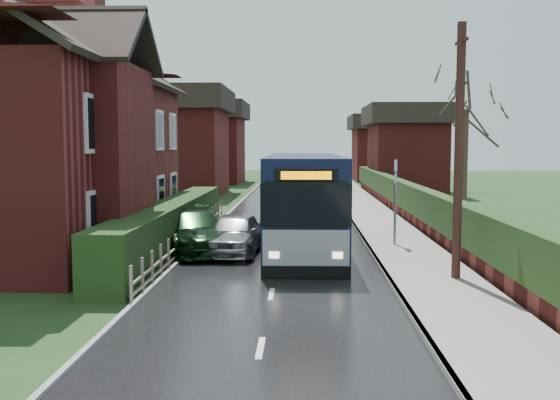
{
  "coord_description": "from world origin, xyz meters",
  "views": [
    {
      "loc": [
        0.73,
        -16.83,
        3.65
      ],
      "look_at": [
        0.01,
        3.75,
        1.8
      ],
      "focal_mm": 40.0,
      "sensor_mm": 36.0,
      "label": 1
    }
  ],
  "objects_px": {
    "bus": "(304,202)",
    "car_silver": "(235,233)",
    "brick_house": "(31,123)",
    "telegraph_pole": "(459,153)",
    "bus_stop_sign": "(395,190)",
    "car_green": "(195,231)"
  },
  "relations": [
    {
      "from": "bus",
      "to": "bus_stop_sign",
      "type": "bearing_deg",
      "value": -1.26
    },
    {
      "from": "bus",
      "to": "car_green",
      "type": "relative_size",
      "value": 2.18
    },
    {
      "from": "brick_house",
      "to": "car_silver",
      "type": "height_order",
      "value": "brick_house"
    },
    {
      "from": "car_green",
      "to": "telegraph_pole",
      "type": "xyz_separation_m",
      "value": [
        7.7,
        -4.48,
        2.7
      ]
    },
    {
      "from": "car_silver",
      "to": "bus",
      "type": "bearing_deg",
      "value": 34.1
    },
    {
      "from": "brick_house",
      "to": "car_silver",
      "type": "bearing_deg",
      "value": -8.92
    },
    {
      "from": "brick_house",
      "to": "telegraph_pole",
      "type": "bearing_deg",
      "value": -21.24
    },
    {
      "from": "car_green",
      "to": "bus_stop_sign",
      "type": "distance_m",
      "value": 7.1
    },
    {
      "from": "car_green",
      "to": "bus_stop_sign",
      "type": "relative_size",
      "value": 1.58
    },
    {
      "from": "car_silver",
      "to": "telegraph_pole",
      "type": "bearing_deg",
      "value": -30.06
    },
    {
      "from": "bus_stop_sign",
      "to": "car_green",
      "type": "bearing_deg",
      "value": -158.79
    },
    {
      "from": "car_silver",
      "to": "brick_house",
      "type": "bearing_deg",
      "value": 174.23
    },
    {
      "from": "telegraph_pole",
      "to": "car_silver",
      "type": "bearing_deg",
      "value": 142.52
    },
    {
      "from": "bus",
      "to": "car_silver",
      "type": "xyz_separation_m",
      "value": [
        -2.3,
        -1.38,
        -0.93
      ]
    },
    {
      "from": "brick_house",
      "to": "telegraph_pole",
      "type": "relative_size",
      "value": 2.16
    },
    {
      "from": "brick_house",
      "to": "car_green",
      "type": "relative_size",
      "value": 2.96
    },
    {
      "from": "bus",
      "to": "car_green",
      "type": "bearing_deg",
      "value": -165.09
    },
    {
      "from": "brick_house",
      "to": "bus",
      "type": "distance_m",
      "value": 9.93
    },
    {
      "from": "bus",
      "to": "telegraph_pole",
      "type": "distance_m",
      "value": 7.04
    },
    {
      "from": "brick_house",
      "to": "telegraph_pole",
      "type": "distance_m",
      "value": 14.55
    },
    {
      "from": "car_green",
      "to": "telegraph_pole",
      "type": "bearing_deg",
      "value": -49.26
    },
    {
      "from": "car_green",
      "to": "telegraph_pole",
      "type": "relative_size",
      "value": 0.73
    }
  ]
}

